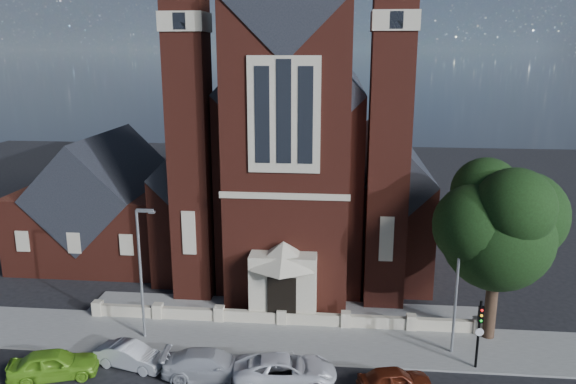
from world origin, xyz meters
name	(u,v)px	position (x,y,z in m)	size (l,w,h in m)	color
ground	(294,273)	(0.00, 15.00, 0.00)	(120.00, 120.00, 0.00)	black
pavement_strip	(278,341)	(0.00, 4.50, 0.00)	(60.00, 5.00, 0.12)	slate
forecourt_paving	(285,310)	(0.00, 8.50, 0.00)	(26.00, 3.00, 0.14)	slate
forecourt_wall	(282,325)	(0.00, 6.50, 0.00)	(24.00, 0.40, 0.90)	#B0A58C
church	(302,151)	(0.00, 22.94, 8.19)	(20.01, 34.90, 29.20)	#532016
parish_hall	(107,207)	(-16.00, 18.00, 4.01)	(12.00, 12.20, 10.24)	#532016
street_tree	(501,229)	(12.60, 5.71, 6.96)	(6.40, 6.60, 10.70)	black
street_lamp_left	(142,267)	(-7.91, 4.00, 4.60)	(1.16, 0.22, 8.09)	gray
street_lamp_right	(459,279)	(10.09, 4.00, 4.60)	(1.16, 0.22, 8.09)	gray
traffic_signal	(479,326)	(11.00, 2.43, 2.58)	(0.28, 0.42, 4.00)	black
car_lime_van	(54,364)	(-11.33, -0.46, 0.77)	(1.82, 4.52, 1.54)	#68AA22
car_silver_a	(131,356)	(-7.66, 0.93, 0.65)	(1.38, 3.96, 1.30)	#B1B4B9
car_silver_b	(210,365)	(-3.12, 0.34, 0.73)	(2.06, 5.06, 1.47)	#ABADB3
car_white_suv	(285,370)	(0.84, 0.20, 0.74)	(2.47, 5.36, 1.49)	silver
car_dark_red	(395,380)	(6.43, -0.01, 0.64)	(1.51, 3.76, 1.28)	#4F1B0D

